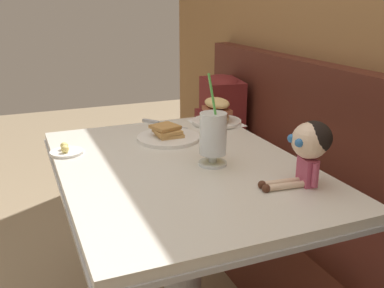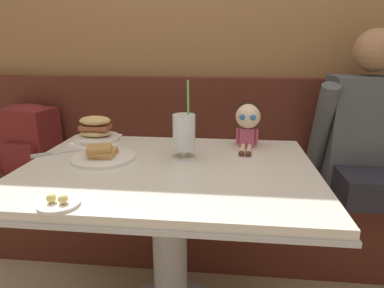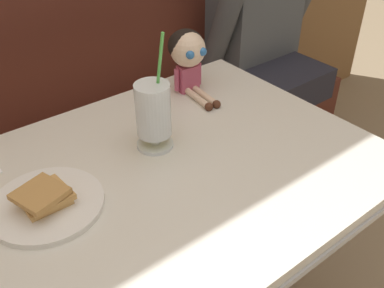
{
  "view_description": "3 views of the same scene",
  "coord_description": "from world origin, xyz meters",
  "px_view_note": "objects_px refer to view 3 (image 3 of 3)",
  "views": [
    {
      "loc": [
        1.32,
        -0.32,
        1.28
      ],
      "look_at": [
        0.06,
        0.19,
        0.83
      ],
      "focal_mm": 41.5,
      "sensor_mm": 36.0,
      "label": 1
    },
    {
      "loc": [
        0.21,
        -0.97,
        1.18
      ],
      "look_at": [
        0.09,
        0.18,
        0.83
      ],
      "focal_mm": 30.85,
      "sensor_mm": 36.0,
      "label": 2
    },
    {
      "loc": [
        -0.46,
        -0.53,
        1.41
      ],
      "look_at": [
        0.09,
        0.16,
        0.79
      ],
      "focal_mm": 40.93,
      "sensor_mm": 36.0,
      "label": 3
    }
  ],
  "objects_px": {
    "milkshake_glass": "(153,113)",
    "toast_plate": "(46,202)",
    "seated_doll": "(188,52)",
    "diner_patron": "(260,22)"
  },
  "relations": [
    {
      "from": "toast_plate",
      "to": "diner_patron",
      "type": "height_order",
      "value": "diner_patron"
    },
    {
      "from": "seated_doll",
      "to": "diner_patron",
      "type": "xyz_separation_m",
      "value": [
        0.63,
        0.29,
        -0.13
      ]
    },
    {
      "from": "seated_doll",
      "to": "diner_patron",
      "type": "relative_size",
      "value": 0.28
    },
    {
      "from": "toast_plate",
      "to": "diner_patron",
      "type": "xyz_separation_m",
      "value": [
        1.21,
        0.53,
        -0.01
      ]
    },
    {
      "from": "seated_doll",
      "to": "diner_patron",
      "type": "height_order",
      "value": "diner_patron"
    },
    {
      "from": "toast_plate",
      "to": "milkshake_glass",
      "type": "distance_m",
      "value": 0.33
    },
    {
      "from": "milkshake_glass",
      "to": "seated_doll",
      "type": "relative_size",
      "value": 1.41
    },
    {
      "from": "seated_doll",
      "to": "diner_patron",
      "type": "distance_m",
      "value": 0.71
    },
    {
      "from": "toast_plate",
      "to": "seated_doll",
      "type": "distance_m",
      "value": 0.64
    },
    {
      "from": "milkshake_glass",
      "to": "toast_plate",
      "type": "bearing_deg",
      "value": -171.67
    }
  ]
}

